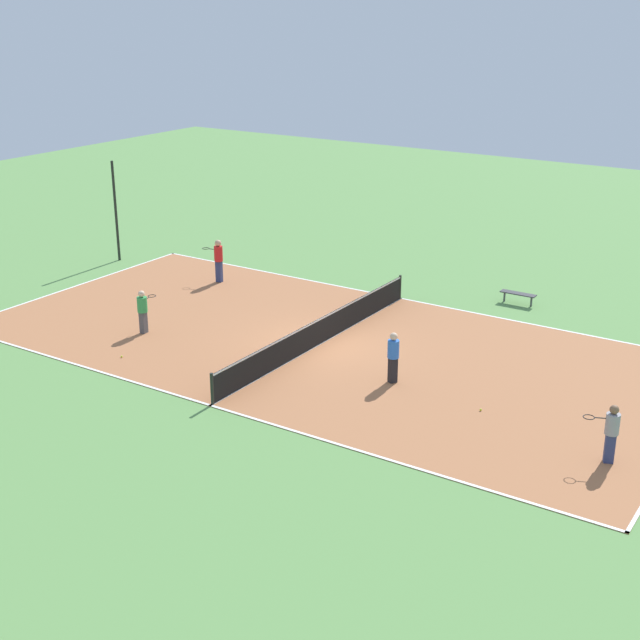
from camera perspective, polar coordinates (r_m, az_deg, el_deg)
The scene contains 11 objects.
ground_plane at distance 30.96m, azimuth 0.00°, elevation -1.57°, with size 80.00×80.00×0.00m, color #60934C.
court_surface at distance 30.96m, azimuth 0.00°, elevation -1.55°, with size 11.95×24.37×0.02m.
tennis_net at distance 30.77m, azimuth 0.00°, elevation -0.66°, with size 11.75×0.10×0.99m.
bench at distance 35.76m, azimuth 12.56°, elevation 1.60°, with size 0.36×1.41×0.45m.
player_baseline_gray at distance 24.12m, azimuth 18.15°, elevation -6.69°, with size 0.67×0.99×1.62m.
player_far_green at distance 32.29m, azimuth -11.28°, elevation 0.71°, with size 0.97×0.46×1.58m.
player_near_blue at distance 27.66m, azimuth 4.71°, elevation -2.20°, with size 0.49×0.49×1.65m.
player_coach_red at distance 37.66m, azimuth -6.52°, elevation 4.00°, with size 0.48×0.97×1.82m.
tennis_ball_right_alley at distance 26.46m, azimuth 10.25°, elevation -5.67°, with size 0.07×0.07×0.07m, color #CCE033.
tennis_ball_far_baseline at distance 30.50m, azimuth -12.58°, elevation -2.29°, with size 0.07×0.07×0.07m, color #CCE033.
fence_post_back_right at distance 41.43m, azimuth -12.94°, elevation 6.79°, with size 0.12×0.12×4.56m.
Camera 1 is at (-24.12, -15.73, 11.37)m, focal length 50.00 mm.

